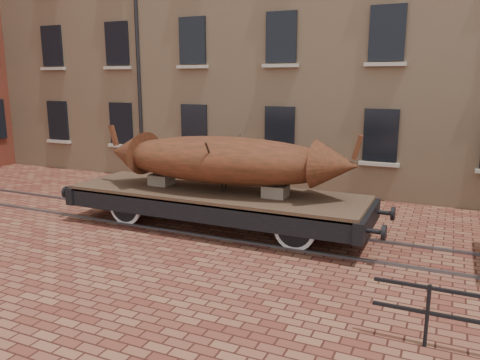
% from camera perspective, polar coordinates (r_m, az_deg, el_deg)
% --- Properties ---
extents(ground, '(90.00, 90.00, 0.00)m').
position_cam_1_polar(ground, '(11.92, 8.00, -7.44)').
color(ground, '#5F291F').
extents(rail_track, '(30.00, 1.52, 0.06)m').
position_cam_1_polar(rail_track, '(11.91, 8.00, -7.30)').
color(rail_track, '#59595E').
rests_on(rail_track, ground).
extents(flatcar_wagon, '(9.06, 2.46, 1.37)m').
position_cam_1_polar(flatcar_wagon, '(12.57, -3.00, -2.24)').
color(flatcar_wagon, brown).
rests_on(flatcar_wagon, ground).
extents(iron_boat, '(7.03, 2.31, 1.66)m').
position_cam_1_polar(iron_boat, '(12.23, -1.97, 2.49)').
color(iron_boat, maroon).
rests_on(iron_boat, flatcar_wagon).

